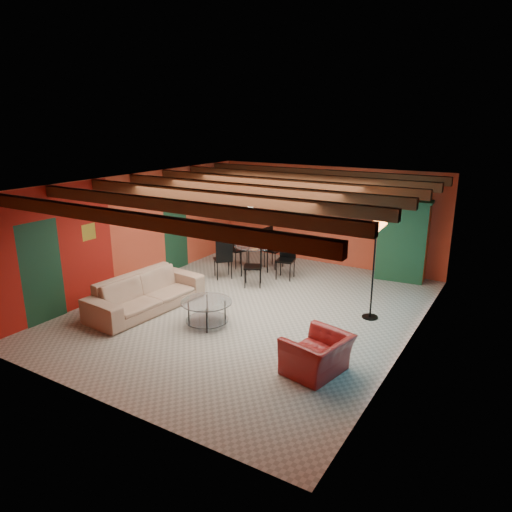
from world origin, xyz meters
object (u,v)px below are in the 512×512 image
Objects in this scene: sofa at (146,293)px; armoire at (404,241)px; coffee_table at (207,313)px; floor_lamp at (373,271)px; potted_plant at (408,192)px; vase at (255,230)px; dining_table at (255,254)px; armchair at (317,355)px.

sofa is 1.31× the size of armoire.
sofa is at bearing -179.11° from coffee_table.
potted_plant is (-0.10, 2.79, 1.23)m from floor_lamp.
floor_lamp is at bearing -18.07° from vase.
armoire is at bearing 26.29° from vase.
coffee_table is 3.26m from dining_table.
armoire is at bearing 0.00° from potted_plant.
floor_lamp reaches higher than vase.
vase is at bearing -125.42° from armchair.
armchair is at bearing -95.12° from armoire.
dining_table is at bearing 104.54° from coffee_table.
sofa is at bearing -136.19° from armoire.
vase is at bearing -159.42° from armoire.
armoire is at bearing -36.01° from sofa.
vase is at bearing 0.00° from dining_table.
potted_plant reaches higher than armoire.
armchair is at bearing -47.25° from dining_table.
dining_table is at bearing 161.93° from floor_lamp.
sofa is at bearing -103.55° from dining_table.
sofa reaches higher than armchair.
armoire is 0.99× the size of floor_lamp.
armoire reaches higher than vase.
coffee_table is at bearing -90.05° from armchair.
sofa is 6.61m from potted_plant.
coffee_table is 1.96× the size of potted_plant.
potted_plant is at bearing 26.29° from dining_table.
coffee_table is (-2.60, 0.55, -0.07)m from armchair.
sofa is at bearing -154.22° from floor_lamp.
armchair is 5.68m from potted_plant.
dining_table is (0.76, 3.17, 0.18)m from sofa.
armoire is 3.86× the size of potted_plant.
armchair is 2.65m from coffee_table.
armchair is 4.94× the size of vase.
potted_plant reaches higher than armchair.
armchair is at bearing -91.10° from floor_lamp.
coffee_table is 3.41m from floor_lamp.
potted_plant is at bearing 92.14° from floor_lamp.
floor_lamp is (2.65, 2.02, 0.74)m from coffee_table.
potted_plant is (2.54, 4.80, 1.97)m from coffee_table.
potted_plant is at bearing -167.58° from armchair.
potted_plant is (-0.05, 5.35, 1.91)m from armchair.
potted_plant reaches higher than dining_table.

